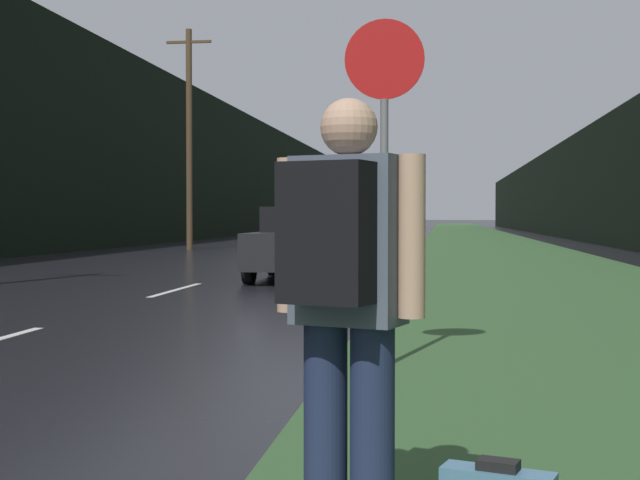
{
  "coord_description": "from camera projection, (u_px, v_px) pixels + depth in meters",
  "views": [
    {
      "loc": [
        4.74,
        -1.13,
        1.33
      ],
      "look_at": [
        2.61,
        14.32,
        0.91
      ],
      "focal_mm": 50.0,
      "sensor_mm": 36.0,
      "label": 1
    }
  ],
  "objects": [
    {
      "name": "treeline_far_side",
      "position": [
        195.0,
        167.0,
        52.53
      ],
      "size": [
        2.0,
        140.0,
        8.47
      ],
      "primitive_type": "cube",
      "color": "black",
      "rests_on": "ground_plane"
    },
    {
      "name": "hitchhiker_with_backpack",
      "position": [
        345.0,
        295.0,
        3.44
      ],
      "size": [
        0.6,
        0.51,
        1.79
      ],
      "rotation": [
        0.0,
        0.0,
        -0.31
      ],
      "color": "#1E2847",
      "rests_on": "ground_plane"
    },
    {
      "name": "lane_stripe_c",
      "position": [
        176.0,
        290.0,
        16.0
      ],
      "size": [
        0.12,
        3.0,
        0.01
      ],
      "primitive_type": "cube",
      "color": "silver",
      "rests_on": "ground_plane"
    },
    {
      "name": "lane_stripe_d",
      "position": [
        257.0,
        267.0,
        22.94
      ],
      "size": [
        0.12,
        3.0,
        0.01
      ],
      "primitive_type": "cube",
      "color": "silver",
      "rests_on": "ground_plane"
    },
    {
      "name": "treeline_near_side",
      "position": [
        588.0,
        188.0,
        49.5
      ],
      "size": [
        2.0,
        140.0,
        5.76
      ],
      "primitive_type": "cube",
      "color": "black",
      "rests_on": "ground_plane"
    },
    {
      "name": "utility_pole_far",
      "position": [
        189.0,
        136.0,
        35.02
      ],
      "size": [
        1.8,
        0.24,
        8.66
      ],
      "color": "#4C3823",
      "rests_on": "ground_plane"
    },
    {
      "name": "stop_sign",
      "position": [
        384.0,
        155.0,
        7.68
      ],
      "size": [
        0.69,
        0.07,
        3.03
      ],
      "color": "slate",
      "rests_on": "ground_plane"
    },
    {
      "name": "grass_verge",
      "position": [
        487.0,
        245.0,
        40.49
      ],
      "size": [
        6.0,
        240.0,
        0.02
      ],
      "primitive_type": "cube",
      "color": "#33562D",
      "rests_on": "ground_plane"
    },
    {
      "name": "car_passing_near",
      "position": [
        305.0,
        244.0,
        18.61
      ],
      "size": [
        2.0,
        4.11,
        1.52
      ],
      "rotation": [
        0.0,
        0.0,
        3.14
      ],
      "color": "black",
      "rests_on": "ground_plane"
    }
  ]
}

